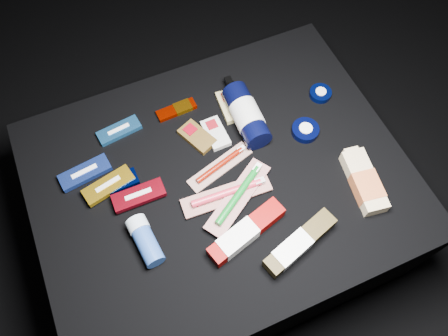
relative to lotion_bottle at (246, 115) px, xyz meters
name	(u,v)px	position (x,y,z in m)	size (l,w,h in m)	color
ground	(221,227)	(-0.13, -0.13, -0.44)	(3.00, 3.00, 0.00)	black
cloth_table	(221,205)	(-0.13, -0.13, -0.24)	(0.98, 0.78, 0.40)	black
luna_bar_0	(119,130)	(-0.34, 0.11, -0.03)	(0.13, 0.06, 0.02)	#256DAF
luna_bar_1	(85,173)	(-0.46, 0.02, -0.03)	(0.14, 0.07, 0.02)	#233FA4
luna_bar_2	(114,185)	(-0.40, -0.05, -0.02)	(0.13, 0.05, 0.02)	#010830
luna_bar_3	(109,185)	(-0.41, -0.04, -0.02)	(0.14, 0.08, 0.02)	#BC8C14
luna_bar_4	(139,195)	(-0.35, -0.10, -0.02)	(0.13, 0.05, 0.02)	maroon
clif_bar_0	(196,136)	(-0.15, 0.01, -0.03)	(0.09, 0.12, 0.02)	#4E3714
clif_bar_1	(215,132)	(-0.09, 0.00, -0.03)	(0.05, 0.10, 0.02)	beige
clif_bar_2	(230,105)	(-0.02, 0.07, -0.03)	(0.07, 0.11, 0.02)	tan
power_bar	(179,109)	(-0.16, 0.12, -0.03)	(0.12, 0.04, 0.01)	#8C1100
lotion_bottle	(246,115)	(0.00, 0.00, 0.00)	(0.08, 0.24, 0.08)	black
cream_tin_upper	(320,93)	(0.24, 0.00, -0.03)	(0.06, 0.06, 0.02)	black
cream_tin_lower	(305,130)	(0.14, -0.10, -0.03)	(0.08, 0.08, 0.02)	black
bodywash_bottle	(364,182)	(0.20, -0.30, -0.02)	(0.09, 0.19, 0.04)	beige
deodorant_stick	(145,240)	(-0.37, -0.22, -0.01)	(0.06, 0.13, 0.05)	navy
toothbrush_pack_0	(221,165)	(-0.12, -0.10, -0.03)	(0.20, 0.10, 0.02)	#B2ACA5
toothbrush_pack_1	(228,194)	(-0.14, -0.19, -0.02)	(0.24, 0.07, 0.03)	#A49E99
toothbrush_pack_2	(239,195)	(-0.12, -0.21, -0.01)	(0.23, 0.17, 0.03)	#B2A9A6
toothpaste_carton_red	(243,234)	(-0.15, -0.30, -0.02)	(0.22, 0.10, 0.04)	#7D0100
toothpaste_carton_green	(297,245)	(-0.04, -0.38, -0.01)	(0.21, 0.10, 0.04)	#362B0F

